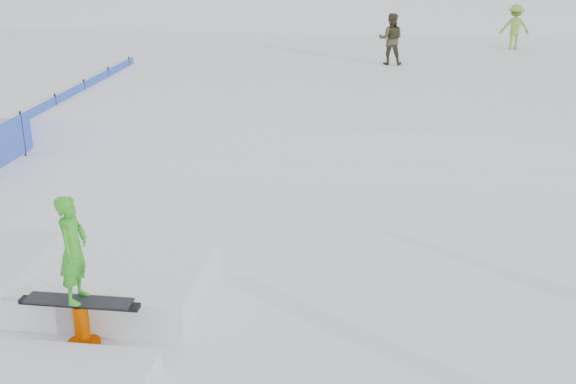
# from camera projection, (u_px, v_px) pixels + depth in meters

# --- Properties ---
(ground) EXTENTS (120.00, 120.00, 0.00)m
(ground) POSITION_uv_depth(u_px,v_px,m) (236.00, 309.00, 10.43)
(ground) COLOR white
(snow_berm) EXTENTS (60.00, 14.00, 2.40)m
(snow_berm) POSITION_uv_depth(u_px,v_px,m) (349.00, 7.00, 37.90)
(snow_berm) COLOR white
(snow_berm) RESTS_ON ground
(snow_midrise) EXTENTS (50.00, 18.00, 0.80)m
(snow_midrise) POSITION_uv_depth(u_px,v_px,m) (327.00, 72.00, 25.17)
(snow_midrise) COLOR white
(snow_midrise) RESTS_ON ground
(safety_fence) EXTENTS (0.05, 16.00, 1.10)m
(safety_fence) POSITION_uv_depth(u_px,v_px,m) (23.00, 134.00, 17.18)
(safety_fence) COLOR blue
(safety_fence) RESTS_ON ground
(walker_olive) EXTENTS (0.84, 0.66, 1.69)m
(walker_olive) POSITION_uv_depth(u_px,v_px,m) (391.00, 39.00, 24.09)
(walker_olive) COLOR #3D3823
(walker_olive) RESTS_ON snow_midrise
(walker_ygreen) EXTENTS (1.09, 0.66, 1.66)m
(walker_ygreen) POSITION_uv_depth(u_px,v_px,m) (515.00, 27.00, 27.08)
(walker_ygreen) COLOR #83AA38
(walker_ygreen) RESTS_ON snow_midrise
(jib_rail_feature) EXTENTS (2.60, 4.40, 2.11)m
(jib_rail_feature) POSITION_uv_depth(u_px,v_px,m) (98.00, 304.00, 9.96)
(jib_rail_feature) COLOR white
(jib_rail_feature) RESTS_ON ground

